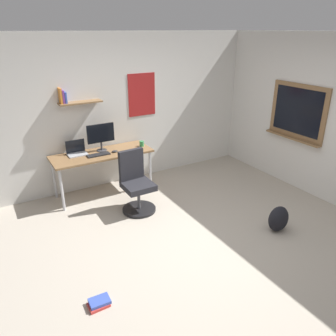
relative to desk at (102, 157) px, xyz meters
name	(u,v)px	position (x,y,z in m)	size (l,w,h in m)	color
ground_plane	(205,242)	(0.64, -2.06, -0.67)	(5.20, 5.20, 0.00)	#ADA393
wall_back	(126,110)	(0.64, 0.39, 0.64)	(5.00, 0.30, 2.60)	silver
desk	(102,157)	(0.00, 0.00, 0.00)	(1.65, 0.62, 0.73)	olive
office_chair	(136,185)	(0.24, -0.79, -0.26)	(0.52, 0.52, 0.95)	black
laptop	(77,151)	(-0.37, 0.15, 0.12)	(0.31, 0.21, 0.23)	#ADAFB5
monitor_primary	(101,135)	(0.04, 0.10, 0.34)	(0.46, 0.17, 0.46)	#38383D
keyboard	(99,155)	(-0.08, -0.08, 0.08)	(0.37, 0.13, 0.02)	black
computer_mouse	(115,151)	(0.20, -0.08, 0.09)	(0.10, 0.06, 0.03)	#262628
coffee_mug	(142,144)	(0.72, -0.03, 0.11)	(0.08, 0.08, 0.09)	#338C4C
backpack	(278,219)	(1.68, -2.34, -0.48)	(0.32, 0.22, 0.38)	black
book_stack_on_floor	(99,303)	(-0.95, -2.39, -0.63)	(0.23, 0.17, 0.07)	#C63833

